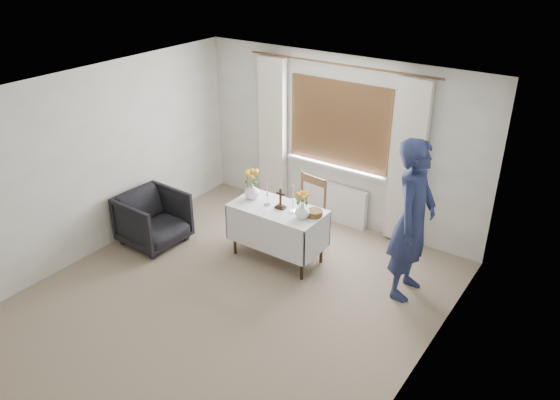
% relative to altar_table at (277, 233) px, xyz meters
% --- Properties ---
extents(ground, '(5.00, 5.00, 0.00)m').
position_rel_altar_table_xyz_m(ground, '(0.08, -1.06, -0.38)').
color(ground, '#9C896C').
rests_on(ground, ground).
extents(altar_table, '(1.24, 0.64, 0.76)m').
position_rel_altar_table_xyz_m(altar_table, '(0.00, 0.00, 0.00)').
color(altar_table, white).
rests_on(altar_table, ground).
extents(wooden_chair, '(0.53, 0.53, 1.02)m').
position_rel_altar_table_xyz_m(wooden_chair, '(0.12, 0.45, 0.13)').
color(wooden_chair, brown).
rests_on(wooden_chair, ground).
extents(armchair, '(0.86, 0.84, 0.75)m').
position_rel_altar_table_xyz_m(armchair, '(-1.66, -0.65, -0.01)').
color(armchair, black).
rests_on(armchair, ground).
extents(person, '(0.51, 0.74, 1.98)m').
position_rel_altar_table_xyz_m(person, '(1.71, 0.28, 0.61)').
color(person, navy).
rests_on(person, ground).
extents(radiator, '(1.10, 0.10, 0.60)m').
position_rel_altar_table_xyz_m(radiator, '(0.08, 1.36, -0.08)').
color(radiator, white).
rests_on(radiator, ground).
extents(wooden_cross, '(0.13, 0.10, 0.28)m').
position_rel_altar_table_xyz_m(wooden_cross, '(0.04, 0.01, 0.52)').
color(wooden_cross, black).
rests_on(wooden_cross, altar_table).
extents(candlestick_left, '(0.10, 0.10, 0.31)m').
position_rel_altar_table_xyz_m(candlestick_left, '(-0.15, -0.01, 0.54)').
color(candlestick_left, silver).
rests_on(candlestick_left, altar_table).
extents(candlestick_right, '(0.14, 0.14, 0.37)m').
position_rel_altar_table_xyz_m(candlestick_right, '(0.22, 0.03, 0.56)').
color(candlestick_right, silver).
rests_on(candlestick_right, altar_table).
extents(flower_vase_left, '(0.25, 0.25, 0.22)m').
position_rel_altar_table_xyz_m(flower_vase_left, '(-0.44, 0.04, 0.49)').
color(flower_vase_left, white).
rests_on(flower_vase_left, altar_table).
extents(flower_vase_right, '(0.19, 0.19, 0.20)m').
position_rel_altar_table_xyz_m(flower_vase_right, '(0.41, -0.05, 0.48)').
color(flower_vase_right, white).
rests_on(flower_vase_right, altar_table).
extents(wicker_basket, '(0.23, 0.23, 0.08)m').
position_rel_altar_table_xyz_m(wicker_basket, '(0.51, 0.09, 0.42)').
color(wicker_basket, brown).
rests_on(wicker_basket, altar_table).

